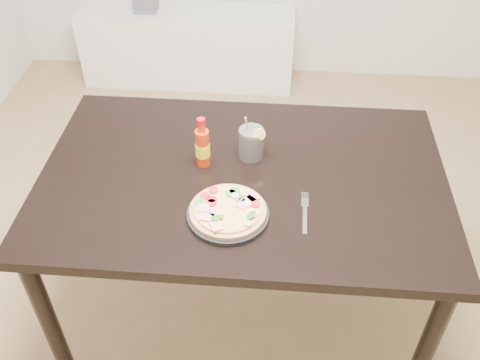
# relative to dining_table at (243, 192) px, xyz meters

# --- Properties ---
(floor) EXTENTS (4.50, 4.50, 0.00)m
(floor) POSITION_rel_dining_table_xyz_m (0.29, -0.21, -0.67)
(floor) COLOR #9E7A51
(floor) RESTS_ON ground
(dining_table) EXTENTS (1.40, 0.90, 0.75)m
(dining_table) POSITION_rel_dining_table_xyz_m (0.00, 0.00, 0.00)
(dining_table) COLOR black
(dining_table) RESTS_ON ground
(plate) EXTENTS (0.26, 0.26, 0.02)m
(plate) POSITION_rel_dining_table_xyz_m (-0.03, -0.21, 0.09)
(plate) COLOR black
(plate) RESTS_ON dining_table
(pizza) EXTENTS (0.24, 0.24, 0.03)m
(pizza) POSITION_rel_dining_table_xyz_m (-0.03, -0.20, 0.11)
(pizza) COLOR tan
(pizza) RESTS_ON plate
(hot_sauce_bottle) EXTENTS (0.06, 0.06, 0.19)m
(hot_sauce_bottle) POSITION_rel_dining_table_xyz_m (-0.14, 0.05, 0.16)
(hot_sauce_bottle) COLOR red
(hot_sauce_bottle) RESTS_ON dining_table
(cola_cup) EXTENTS (0.09, 0.09, 0.18)m
(cola_cup) POSITION_rel_dining_table_xyz_m (0.02, 0.10, 0.14)
(cola_cup) COLOR black
(cola_cup) RESTS_ON dining_table
(fork) EXTENTS (0.02, 0.19, 0.00)m
(fork) POSITION_rel_dining_table_xyz_m (0.21, -0.17, 0.09)
(fork) COLOR silver
(fork) RESTS_ON dining_table
(media_console) EXTENTS (1.40, 0.34, 0.50)m
(media_console) POSITION_rel_dining_table_xyz_m (-0.51, 1.86, -0.42)
(media_console) COLOR white
(media_console) RESTS_ON ground
(cd_stack) EXTENTS (0.14, 0.12, 0.13)m
(cd_stack) POSITION_rel_dining_table_xyz_m (-0.76, 1.84, -0.10)
(cd_stack) COLOR slate
(cd_stack) RESTS_ON media_console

